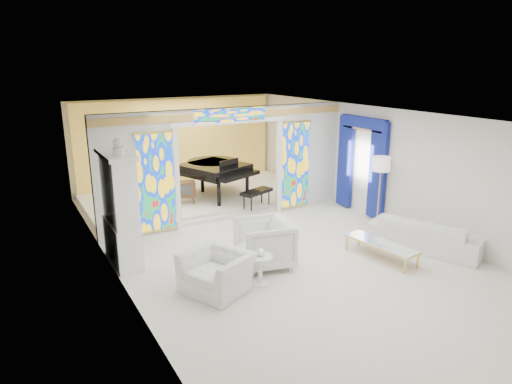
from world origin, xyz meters
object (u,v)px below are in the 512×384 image
sofa (426,234)px  grand_piano (216,168)px  armchair_right (264,243)px  tv_console (186,189)px  armchair_left (216,272)px  china_cabinet (120,210)px  coffee_table (381,244)px

sofa → grand_piano: 6.39m
sofa → grand_piano: grand_piano is taller
armchair_right → tv_console: armchair_right is taller
armchair_right → tv_console: size_ratio=1.73×
armchair_left → grand_piano: (2.42, 5.31, 0.63)m
china_cabinet → coffee_table: (4.88, -2.56, -0.83)m
china_cabinet → grand_piano: china_cabinet is taller
grand_piano → china_cabinet: bearing=-159.1°
armchair_left → armchair_right: 1.43m
armchair_left → coffee_table: size_ratio=0.68×
armchair_right → sofa: 3.80m
sofa → tv_console: size_ratio=3.87×
china_cabinet → armchair_right: bearing=-32.8°
sofa → grand_piano: size_ratio=0.72×
sofa → coffee_table: (-1.28, 0.08, -0.02)m
coffee_table → tv_console: tv_console is taller
china_cabinet → sofa: bearing=-23.2°
grand_piano → tv_console: size_ratio=5.38×
sofa → grand_piano: bearing=0.9°
armchair_left → grand_piano: bearing=130.9°
armchair_right → coffee_table: bearing=80.8°
armchair_left → grand_piano: size_ratio=0.34×
sofa → coffee_table: bearing=63.5°
china_cabinet → sofa: size_ratio=1.11×
armchair_right → sofa: armchair_right is taller
coffee_table → tv_console: size_ratio=2.71×
china_cabinet → armchair_left: china_cabinet is taller
china_cabinet → sofa: china_cabinet is taller
armchair_left → tv_console: 5.11m
china_cabinet → tv_console: 3.79m
armchair_left → coffee_table: armchair_left is taller
armchair_left → china_cabinet: bearing=-175.5°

